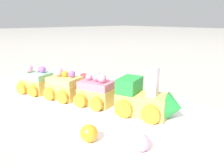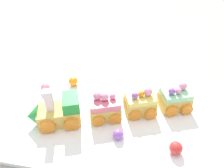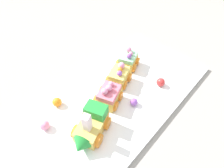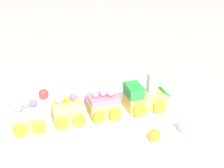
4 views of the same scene
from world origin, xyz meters
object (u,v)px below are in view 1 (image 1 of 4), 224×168
object	(u,v)px
gumball_pink	(141,142)
gumball_purple	(106,89)
cake_car_strawberry	(96,92)
cake_car_mint	(37,82)
gumball_orange	(89,133)
gumball_red	(84,77)
cake_car_lemon	(65,87)
cake_train_locomotive	(147,101)

from	to	relation	value
gumball_pink	gumball_purple	xyz separation A→B (m)	(-0.22, 0.12, -0.00)
cake_car_strawberry	cake_car_mint	bearing A→B (deg)	179.94
gumball_orange	gumball_pink	xyz separation A→B (m)	(0.07, 0.04, -0.00)
cake_car_mint	gumball_purple	distance (m)	0.18
gumball_orange	gumball_red	world-z (taller)	same
cake_car_strawberry	cake_car_mint	size ratio (longest dim) A/B	1.00
cake_car_strawberry	gumball_orange	size ratio (longest dim) A/B	3.30
cake_car_mint	gumball_pink	distance (m)	0.35
cake_car_lemon	gumball_red	xyz separation A→B (m)	(-0.08, 0.11, -0.01)
cake_car_mint	gumball_pink	size ratio (longest dim) A/B	3.42
gumball_purple	gumball_red	xyz separation A→B (m)	(-0.12, 0.02, 0.00)
cake_car_strawberry	gumball_purple	distance (m)	0.08
cake_car_strawberry	gumball_pink	world-z (taller)	cake_car_strawberry
cake_train_locomotive	gumball_red	bearing A→B (deg)	151.44
cake_car_strawberry	gumball_orange	world-z (taller)	cake_car_strawberry
cake_train_locomotive	gumball_pink	xyz separation A→B (m)	(0.07, -0.10, -0.01)
cake_train_locomotive	cake_car_mint	xyz separation A→B (m)	(-0.27, -0.10, -0.00)
cake_train_locomotive	gumball_orange	distance (m)	0.14
cake_car_lemon	cake_car_mint	xyz separation A→B (m)	(-0.09, -0.03, -0.00)
gumball_pink	gumball_red	world-z (taller)	gumball_red
cake_car_lemon	gumball_orange	bearing A→B (deg)	-40.18
cake_train_locomotive	cake_car_strawberry	world-z (taller)	cake_train_locomotive
cake_car_mint	gumball_pink	bearing A→B (deg)	-20.14
cake_car_strawberry	cake_train_locomotive	bearing A→B (deg)	0.06
cake_car_mint	gumball_orange	size ratio (longest dim) A/B	3.30
gumball_pink	cake_car_mint	bearing A→B (deg)	-179.80
cake_train_locomotive	gumball_pink	size ratio (longest dim) A/B	4.99
cake_car_lemon	gumball_purple	size ratio (longest dim) A/B	3.97
cake_car_mint	gumball_orange	distance (m)	0.28
gumball_pink	gumball_purple	bearing A→B (deg)	150.96
gumball_orange	gumball_purple	distance (m)	0.23
gumball_orange	gumball_pink	world-z (taller)	same
cake_car_lemon	gumball_red	size ratio (longest dim) A/B	3.29
gumball_purple	gumball_red	distance (m)	0.12
cake_car_strawberry	gumball_purple	size ratio (longest dim) A/B	3.97
gumball_purple	gumball_red	size ratio (longest dim) A/B	0.83
cake_train_locomotive	gumball_red	size ratio (longest dim) A/B	4.79
cake_train_locomotive	gumball_pink	distance (m)	0.13
cake_train_locomotive	cake_car_mint	bearing A→B (deg)	179.99
cake_car_mint	cake_car_strawberry	bearing A→B (deg)	-0.06
cake_car_lemon	gumball_red	distance (m)	0.14
cake_car_lemon	gumball_orange	world-z (taller)	cake_car_lemon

